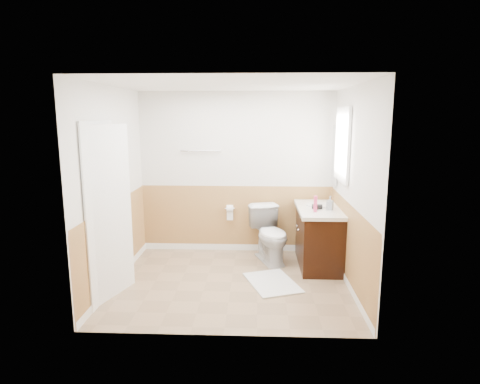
{
  "coord_description": "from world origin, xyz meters",
  "views": [
    {
      "loc": [
        0.32,
        -4.96,
        2.14
      ],
      "look_at": [
        0.1,
        0.25,
        1.15
      ],
      "focal_mm": 30.32,
      "sensor_mm": 36.0,
      "label": 1
    }
  ],
  "objects_px": {
    "toilet": "(270,234)",
    "lotion_bottle": "(315,204)",
    "bath_mat": "(272,283)",
    "vanity_cabinet": "(319,238)",
    "soap_dispenser": "(330,203)"
  },
  "relations": [
    {
      "from": "soap_dispenser",
      "to": "bath_mat",
      "type": "bearing_deg",
      "value": -143.95
    },
    {
      "from": "bath_mat",
      "to": "vanity_cabinet",
      "type": "bearing_deg",
      "value": 45.63
    },
    {
      "from": "lotion_bottle",
      "to": "vanity_cabinet",
      "type": "bearing_deg",
      "value": 68.7
    },
    {
      "from": "bath_mat",
      "to": "soap_dispenser",
      "type": "relative_size",
      "value": 4.3
    },
    {
      "from": "vanity_cabinet",
      "to": "bath_mat",
      "type": "bearing_deg",
      "value": -134.37
    },
    {
      "from": "lotion_bottle",
      "to": "soap_dispenser",
      "type": "bearing_deg",
      "value": 32.85
    },
    {
      "from": "toilet",
      "to": "lotion_bottle",
      "type": "bearing_deg",
      "value": -53.8
    },
    {
      "from": "toilet",
      "to": "vanity_cabinet",
      "type": "relative_size",
      "value": 0.74
    },
    {
      "from": "lotion_bottle",
      "to": "soap_dispenser",
      "type": "distance_m",
      "value": 0.26
    },
    {
      "from": "toilet",
      "to": "bath_mat",
      "type": "bearing_deg",
      "value": -109.59
    },
    {
      "from": "toilet",
      "to": "lotion_bottle",
      "type": "height_order",
      "value": "lotion_bottle"
    },
    {
      "from": "vanity_cabinet",
      "to": "lotion_bottle",
      "type": "relative_size",
      "value": 5.0
    },
    {
      "from": "lotion_bottle",
      "to": "soap_dispenser",
      "type": "height_order",
      "value": "lotion_bottle"
    },
    {
      "from": "toilet",
      "to": "soap_dispenser",
      "type": "xyz_separation_m",
      "value": [
        0.81,
        -0.26,
        0.54
      ]
    },
    {
      "from": "toilet",
      "to": "vanity_cabinet",
      "type": "distance_m",
      "value": 0.7
    }
  ]
}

